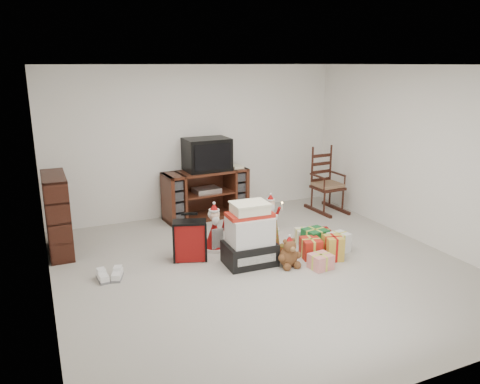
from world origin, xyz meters
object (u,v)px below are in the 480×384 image
object	(u,v)px
gift_pile	(250,238)
gift_cluster	(320,243)
bookshelf	(57,216)
teddy_bear	(289,254)
santa_figurine	(270,217)
sneaker_pair	(110,276)
crt_television	(207,154)
mrs_claus_figurine	(214,232)
tv_stand	(206,194)
red_suitcase	(190,240)
rocking_chair	(326,188)

from	to	relation	value
gift_pile	gift_cluster	world-z (taller)	gift_pile
bookshelf	teddy_bear	xyz separation A→B (m)	(2.63, -1.68, -0.36)
santa_figurine	sneaker_pair	distance (m)	2.66
santa_figurine	sneaker_pair	bearing A→B (deg)	-164.09
bookshelf	sneaker_pair	xyz separation A→B (m)	(0.48, -1.14, -0.48)
teddy_bear	santa_figurine	xyz separation A→B (m)	(0.40, 1.27, 0.06)
gift_cluster	crt_television	distance (m)	2.46
santa_figurine	mrs_claus_figurine	xyz separation A→B (m)	(-1.06, -0.36, 0.03)
bookshelf	gift_pile	xyz separation A→B (m)	(2.21, -1.41, -0.17)
tv_stand	teddy_bear	xyz separation A→B (m)	(0.28, -2.30, -0.24)
red_suitcase	gift_cluster	size ratio (longest dim) A/B	0.56
sneaker_pair	gift_cluster	bearing A→B (deg)	-1.82
gift_pile	crt_television	world-z (taller)	crt_television
tv_stand	red_suitcase	bearing A→B (deg)	-122.09
gift_cluster	mrs_claus_figurine	bearing A→B (deg)	151.78
teddy_bear	santa_figurine	distance (m)	1.33
tv_stand	gift_pile	world-z (taller)	gift_pile
rocking_chair	santa_figurine	world-z (taller)	rocking_chair
red_suitcase	sneaker_pair	size ratio (longest dim) A/B	1.88
bookshelf	gift_cluster	bearing A→B (deg)	-24.16
tv_stand	crt_television	size ratio (longest dim) A/B	1.98
mrs_claus_figurine	rocking_chair	bearing A→B (deg)	20.38
sneaker_pair	crt_television	xyz separation A→B (m)	(1.92, 1.79, 1.02)
gift_cluster	santa_figurine	bearing A→B (deg)	101.96
santa_figurine	mrs_claus_figurine	world-z (taller)	mrs_claus_figurine
rocking_chair	mrs_claus_figurine	distance (m)	2.61
tv_stand	gift_cluster	world-z (taller)	tv_stand
bookshelf	mrs_claus_figurine	size ratio (longest dim) A/B	1.62
red_suitcase	sneaker_pair	distance (m)	1.11
tv_stand	santa_figurine	size ratio (longest dim) A/B	2.44
teddy_bear	mrs_claus_figurine	xyz separation A→B (m)	(-0.66, 0.91, 0.09)
santa_figurine	crt_television	distance (m)	1.49
santa_figurine	sneaker_pair	world-z (taller)	santa_figurine
rocking_chair	santa_figurine	distance (m)	1.50
santa_figurine	gift_cluster	distance (m)	1.07
rocking_chair	bookshelf	bearing A→B (deg)	178.71
rocking_chair	teddy_bear	size ratio (longest dim) A/B	3.15
red_suitcase	sneaker_pair	xyz separation A→B (m)	(-1.07, -0.17, -0.23)
tv_stand	santa_figurine	xyz separation A→B (m)	(0.68, -1.04, -0.18)
bookshelf	gift_pile	size ratio (longest dim) A/B	1.35
bookshelf	mrs_claus_figurine	bearing A→B (deg)	-21.37
bookshelf	rocking_chair	world-z (taller)	rocking_chair
red_suitcase	sneaker_pair	bearing A→B (deg)	-152.96
red_suitcase	mrs_claus_figurine	world-z (taller)	mrs_claus_figurine
bookshelf	santa_figurine	bearing A→B (deg)	-7.78
red_suitcase	bookshelf	bearing A→B (deg)	165.99
gift_pile	mrs_claus_figurine	bearing A→B (deg)	112.72
tv_stand	rocking_chair	size ratio (longest dim) A/B	1.24
rocking_chair	sneaker_pair	world-z (taller)	rocking_chair
gift_pile	sneaker_pair	distance (m)	1.78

